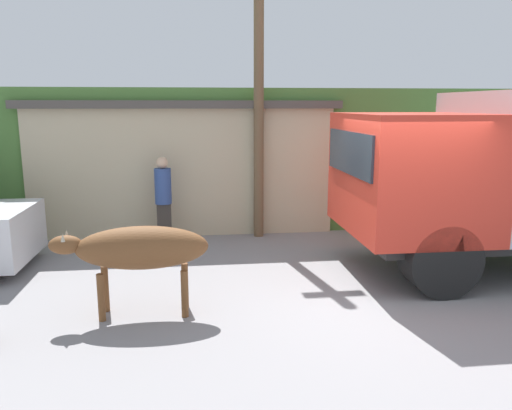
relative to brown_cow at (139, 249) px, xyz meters
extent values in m
plane|color=gray|center=(3.43, 0.34, -0.89)|extent=(60.00, 60.00, 0.00)
cube|color=#4C7A38|center=(3.43, 7.29, 0.64)|extent=(32.00, 6.45, 3.06)
cube|color=#C6B793|center=(0.48, 5.18, 0.43)|extent=(6.29, 2.40, 2.64)
cube|color=#4C4742|center=(0.48, 5.18, 1.83)|extent=(6.59, 2.70, 0.16)
cube|color=red|center=(4.12, 1.19, 0.76)|extent=(1.97, 2.49, 1.87)
cube|color=#232D38|center=(3.12, 1.19, 1.10)|extent=(0.04, 2.12, 0.65)
cylinder|color=black|center=(4.22, 0.22, -0.35)|extent=(1.08, 0.55, 1.08)
ellipsoid|color=brown|center=(0.04, 0.00, 0.02)|extent=(1.69, 0.56, 0.56)
ellipsoid|color=brown|center=(-0.91, 0.00, 0.09)|extent=(0.42, 0.24, 0.24)
cone|color=#B7AD93|center=(-0.91, -0.10, 0.21)|extent=(0.06, 0.06, 0.11)
cone|color=#B7AD93|center=(-0.91, 0.10, 0.21)|extent=(0.06, 0.06, 0.11)
cylinder|color=brown|center=(-0.48, -0.16, -0.58)|extent=(0.09, 0.09, 0.63)
cylinder|color=brown|center=(-0.48, 0.16, -0.58)|extent=(0.09, 0.09, 0.63)
cylinder|color=brown|center=(0.57, -0.16, -0.58)|extent=(0.09, 0.09, 0.63)
cylinder|color=brown|center=(0.57, 0.16, -0.58)|extent=(0.09, 0.09, 0.63)
cube|color=#38332D|center=(0.10, 3.50, -0.49)|extent=(0.29, 0.21, 0.80)
cylinder|color=#334C8C|center=(0.10, 3.50, 0.26)|extent=(0.36, 0.36, 0.70)
sphere|color=#DBB28E|center=(0.10, 3.50, 0.72)|extent=(0.23, 0.23, 0.23)
cylinder|color=brown|center=(2.03, 3.80, 2.00)|extent=(0.20, 0.20, 5.77)
camera|label=1|loc=(0.76, -6.32, 1.82)|focal=35.00mm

